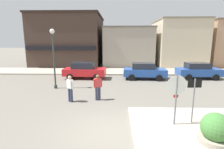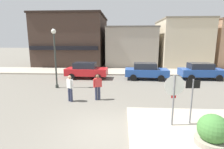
{
  "view_description": "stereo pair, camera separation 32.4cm",
  "coord_description": "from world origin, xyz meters",
  "px_view_note": "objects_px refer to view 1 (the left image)",
  "views": [
    {
      "loc": [
        0.26,
        -6.51,
        3.66
      ],
      "look_at": [
        -0.05,
        4.5,
        1.5
      ],
      "focal_mm": 28.0,
      "sensor_mm": 36.0,
      "label": 1
    },
    {
      "loc": [
        0.59,
        -6.5,
        3.66
      ],
      "look_at": [
        -0.05,
        4.5,
        1.5
      ],
      "focal_mm": 28.0,
      "sensor_mm": 36.0,
      "label": 2
    }
  ],
  "objects_px": {
    "planter": "(215,132)",
    "pedestrian_crossing_near": "(70,88)",
    "lamp_post": "(53,50)",
    "one_way_sign": "(194,96)",
    "pedestrian_crossing_far": "(98,86)",
    "stop_sign": "(176,93)",
    "parked_car_nearest": "(84,70)",
    "parked_car_second": "(144,71)",
    "parked_car_third": "(198,70)"
  },
  "relations": [
    {
      "from": "stop_sign",
      "to": "planter",
      "type": "distance_m",
      "value": 1.91
    },
    {
      "from": "parked_car_third",
      "to": "one_way_sign",
      "type": "bearing_deg",
      "value": -115.38
    },
    {
      "from": "one_way_sign",
      "to": "pedestrian_crossing_far",
      "type": "distance_m",
      "value": 5.49
    },
    {
      "from": "stop_sign",
      "to": "parked_car_second",
      "type": "relative_size",
      "value": 0.56
    },
    {
      "from": "pedestrian_crossing_near",
      "to": "parked_car_second",
      "type": "bearing_deg",
      "value": 50.22
    },
    {
      "from": "parked_car_third",
      "to": "pedestrian_crossing_near",
      "type": "xyz_separation_m",
      "value": [
        -10.62,
        -6.81,
        0.06
      ]
    },
    {
      "from": "planter",
      "to": "lamp_post",
      "type": "relative_size",
      "value": 0.27
    },
    {
      "from": "planter",
      "to": "parked_car_nearest",
      "type": "distance_m",
      "value": 12.75
    },
    {
      "from": "parked_car_third",
      "to": "pedestrian_crossing_near",
      "type": "bearing_deg",
      "value": -147.34
    },
    {
      "from": "stop_sign",
      "to": "parked_car_third",
      "type": "xyz_separation_m",
      "value": [
        5.39,
        9.84,
        -0.71
      ]
    },
    {
      "from": "parked_car_third",
      "to": "pedestrian_crossing_far",
      "type": "bearing_deg",
      "value": -144.44
    },
    {
      "from": "planter",
      "to": "parked_car_second",
      "type": "xyz_separation_m",
      "value": [
        -0.8,
        10.86,
        0.25
      ]
    },
    {
      "from": "lamp_post",
      "to": "pedestrian_crossing_far",
      "type": "bearing_deg",
      "value": -36.1
    },
    {
      "from": "parked_car_third",
      "to": "parked_car_second",
      "type": "bearing_deg",
      "value": -176.46
    },
    {
      "from": "planter",
      "to": "parked_car_nearest",
      "type": "height_order",
      "value": "parked_car_nearest"
    },
    {
      "from": "pedestrian_crossing_near",
      "to": "parked_car_nearest",
      "type": "bearing_deg",
      "value": 93.08
    },
    {
      "from": "planter",
      "to": "parked_car_nearest",
      "type": "xyz_separation_m",
      "value": [
        -6.56,
        10.93,
        0.25
      ]
    },
    {
      "from": "stop_sign",
      "to": "pedestrian_crossing_far",
      "type": "distance_m",
      "value": 5.01
    },
    {
      "from": "planter",
      "to": "pedestrian_crossing_near",
      "type": "xyz_separation_m",
      "value": [
        -6.21,
        4.37,
        0.31
      ]
    },
    {
      "from": "lamp_post",
      "to": "parked_car_nearest",
      "type": "relative_size",
      "value": 1.12
    },
    {
      "from": "lamp_post",
      "to": "parked_car_third",
      "type": "xyz_separation_m",
      "value": [
        12.59,
        3.82,
        -2.15
      ]
    },
    {
      "from": "lamp_post",
      "to": "parked_car_nearest",
      "type": "distance_m",
      "value": 4.47
    },
    {
      "from": "planter",
      "to": "pedestrian_crossing_far",
      "type": "xyz_separation_m",
      "value": [
        -4.59,
        4.75,
        0.31
      ]
    },
    {
      "from": "stop_sign",
      "to": "parked_car_third",
      "type": "height_order",
      "value": "stop_sign"
    },
    {
      "from": "lamp_post",
      "to": "pedestrian_crossing_far",
      "type": "distance_m",
      "value": 4.9
    },
    {
      "from": "planter",
      "to": "pedestrian_crossing_far",
      "type": "bearing_deg",
      "value": 134.02
    },
    {
      "from": "lamp_post",
      "to": "pedestrian_crossing_near",
      "type": "distance_m",
      "value": 4.14
    },
    {
      "from": "parked_car_nearest",
      "to": "pedestrian_crossing_far",
      "type": "height_order",
      "value": "pedestrian_crossing_far"
    },
    {
      "from": "lamp_post",
      "to": "parked_car_second",
      "type": "height_order",
      "value": "lamp_post"
    },
    {
      "from": "planter",
      "to": "parked_car_second",
      "type": "bearing_deg",
      "value": 94.24
    },
    {
      "from": "parked_car_nearest",
      "to": "pedestrian_crossing_far",
      "type": "distance_m",
      "value": 6.49
    },
    {
      "from": "stop_sign",
      "to": "parked_car_second",
      "type": "distance_m",
      "value": 9.55
    },
    {
      "from": "one_way_sign",
      "to": "pedestrian_crossing_near",
      "type": "distance_m",
      "value": 6.7
    },
    {
      "from": "one_way_sign",
      "to": "parked_car_second",
      "type": "bearing_deg",
      "value": 93.94
    },
    {
      "from": "stop_sign",
      "to": "one_way_sign",
      "type": "xyz_separation_m",
      "value": [
        0.81,
        0.19,
        -0.19
      ]
    },
    {
      "from": "stop_sign",
      "to": "pedestrian_crossing_near",
      "type": "bearing_deg",
      "value": 149.94
    },
    {
      "from": "pedestrian_crossing_near",
      "to": "planter",
      "type": "bearing_deg",
      "value": -35.16
    },
    {
      "from": "lamp_post",
      "to": "planter",
      "type": "bearing_deg",
      "value": -42.01
    },
    {
      "from": "parked_car_nearest",
      "to": "stop_sign",
      "type": "bearing_deg",
      "value": -59.76
    },
    {
      "from": "stop_sign",
      "to": "parked_car_second",
      "type": "bearing_deg",
      "value": 89.01
    },
    {
      "from": "stop_sign",
      "to": "one_way_sign",
      "type": "relative_size",
      "value": 1.1
    },
    {
      "from": "stop_sign",
      "to": "pedestrian_crossing_near",
      "type": "distance_m",
      "value": 6.09
    },
    {
      "from": "parked_car_second",
      "to": "parked_car_third",
      "type": "bearing_deg",
      "value": 3.54
    },
    {
      "from": "lamp_post",
      "to": "parked_car_third",
      "type": "relative_size",
      "value": 1.13
    },
    {
      "from": "pedestrian_crossing_far",
      "to": "stop_sign",
      "type": "bearing_deg",
      "value": -43.28
    },
    {
      "from": "pedestrian_crossing_far",
      "to": "parked_car_third",
      "type": "bearing_deg",
      "value": 35.56
    },
    {
      "from": "planter",
      "to": "parked_car_second",
      "type": "distance_m",
      "value": 10.89
    },
    {
      "from": "lamp_post",
      "to": "pedestrian_crossing_near",
      "type": "xyz_separation_m",
      "value": [
        1.96,
        -2.99,
        -2.09
      ]
    },
    {
      "from": "one_way_sign",
      "to": "pedestrian_crossing_far",
      "type": "height_order",
      "value": "one_way_sign"
    },
    {
      "from": "one_way_sign",
      "to": "planter",
      "type": "bearing_deg",
      "value": -83.99
    }
  ]
}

